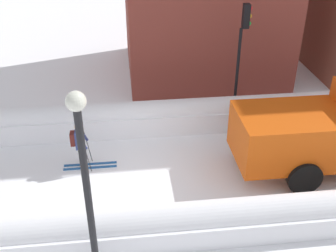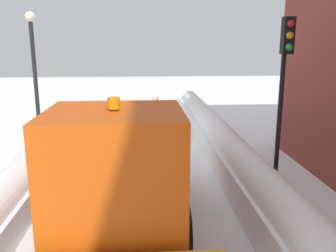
# 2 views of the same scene
# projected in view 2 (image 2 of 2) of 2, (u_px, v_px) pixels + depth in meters

# --- Properties ---
(plow_truck) EXTENTS (3.20, 5.98, 3.12)m
(plow_truck) POSITION_uv_depth(u_px,v_px,m) (122.00, 166.00, 7.28)
(plow_truck) COLOR #DB510F
(plow_truck) RESTS_ON ground
(skier) EXTENTS (0.62, 1.80, 1.81)m
(skier) POSITION_uv_depth(u_px,v_px,m) (156.00, 113.00, 15.28)
(skier) COLOR black
(skier) RESTS_ON ground
(traffic_light_pole) EXTENTS (0.28, 0.42, 4.58)m
(traffic_light_pole) POSITION_uv_depth(u_px,v_px,m) (284.00, 73.00, 8.99)
(traffic_light_pole) COLOR black
(traffic_light_pole) RESTS_ON ground
(street_lamp) EXTENTS (0.40, 0.40, 5.13)m
(street_lamp) POSITION_uv_depth(u_px,v_px,m) (34.00, 61.00, 13.78)
(street_lamp) COLOR black
(street_lamp) RESTS_ON ground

